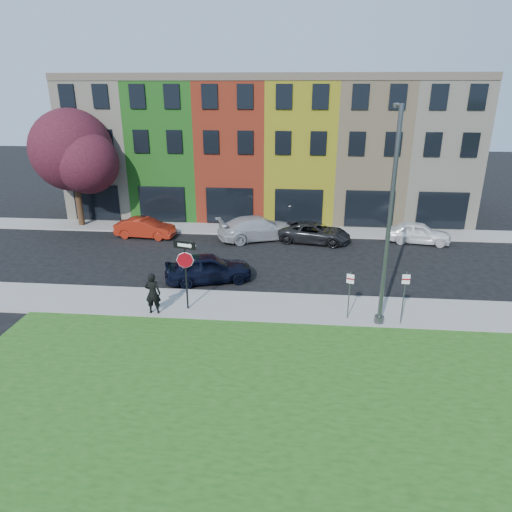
# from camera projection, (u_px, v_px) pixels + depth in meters

# --- Properties ---
(ground) EXTENTS (120.00, 120.00, 0.00)m
(ground) POSITION_uv_depth(u_px,v_px,m) (296.00, 344.00, 18.18)
(ground) COLOR black
(ground) RESTS_ON ground
(sidewalk_near) EXTENTS (40.00, 3.00, 0.12)m
(sidewalk_near) POSITION_uv_depth(u_px,v_px,m) (340.00, 310.00, 20.79)
(sidewalk_near) COLOR gray
(sidewalk_near) RESTS_ON ground
(sidewalk_far) EXTENTS (40.00, 2.40, 0.12)m
(sidewalk_far) POSITION_uv_depth(u_px,v_px,m) (255.00, 230.00, 32.41)
(sidewalk_far) COLOR gray
(sidewalk_far) RESTS_ON ground
(rowhouse_block) EXTENTS (30.00, 10.12, 10.00)m
(rowhouse_block) POSITION_uv_depth(u_px,v_px,m) (269.00, 148.00, 36.41)
(rowhouse_block) COLOR #BBB29B
(rowhouse_block) RESTS_ON ground
(stop_sign) EXTENTS (1.03, 0.31, 3.24)m
(stop_sign) POSITION_uv_depth(u_px,v_px,m) (185.00, 262.00, 20.02)
(stop_sign) COLOR black
(stop_sign) RESTS_ON sidewalk_near
(man) EXTENTS (0.72, 0.50, 1.91)m
(man) POSITION_uv_depth(u_px,v_px,m) (153.00, 293.00, 20.12)
(man) COLOR black
(man) RESTS_ON sidewalk_near
(sedan_near) EXTENTS (4.43, 5.55, 1.53)m
(sedan_near) POSITION_uv_depth(u_px,v_px,m) (208.00, 268.00, 23.76)
(sedan_near) COLOR black
(sedan_near) RESTS_ON ground
(parked_car_red) EXTENTS (2.05, 4.25, 1.33)m
(parked_car_red) POSITION_uv_depth(u_px,v_px,m) (145.00, 228.00, 30.80)
(parked_car_red) COLOR maroon
(parked_car_red) RESTS_ON ground
(parked_car_silver) EXTENTS (6.12, 6.99, 1.56)m
(parked_car_silver) POSITION_uv_depth(u_px,v_px,m) (258.00, 228.00, 30.35)
(parked_car_silver) COLOR #AAAAAF
(parked_car_silver) RESTS_ON ground
(parked_car_dark) EXTENTS (3.69, 5.37, 1.29)m
(parked_car_dark) POSITION_uv_depth(u_px,v_px,m) (314.00, 233.00, 29.86)
(parked_car_dark) COLOR black
(parked_car_dark) RESTS_ON ground
(parked_car_white) EXTENTS (2.86, 4.53, 1.37)m
(parked_car_white) POSITION_uv_depth(u_px,v_px,m) (418.00, 233.00, 29.70)
(parked_car_white) COLOR white
(parked_car_white) RESTS_ON ground
(street_lamp) EXTENTS (0.58, 2.57, 8.95)m
(street_lamp) POSITION_uv_depth(u_px,v_px,m) (389.00, 220.00, 18.21)
(street_lamp) COLOR #4D5052
(street_lamp) RESTS_ON sidewalk_near
(parking_sign_a) EXTENTS (0.30, 0.16, 2.18)m
(parking_sign_a) POSITION_uv_depth(u_px,v_px,m) (349.00, 290.00, 19.50)
(parking_sign_a) COLOR #4D5052
(parking_sign_a) RESTS_ON sidewalk_near
(parking_sign_b) EXTENTS (0.32, 0.08, 2.40)m
(parking_sign_b) POSITION_uv_depth(u_px,v_px,m) (404.00, 292.00, 19.01)
(parking_sign_b) COLOR #4D5052
(parking_sign_b) RESTS_ON sidewalk_near
(tree_purple) EXTENTS (6.75, 5.91, 8.18)m
(tree_purple) POSITION_uv_depth(u_px,v_px,m) (74.00, 152.00, 31.64)
(tree_purple) COLOR #301D10
(tree_purple) RESTS_ON sidewalk_far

